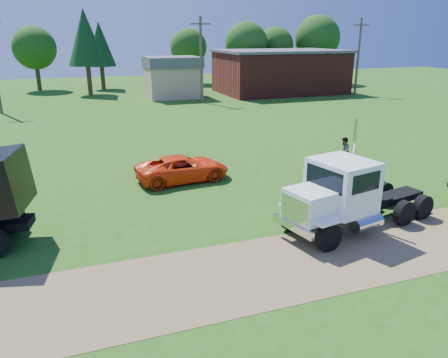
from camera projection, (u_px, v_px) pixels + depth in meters
name	position (u px, v px, depth m)	size (l,w,h in m)	color
ground	(334.00, 256.00, 14.97)	(140.00, 140.00, 0.00)	#285011
dirt_track	(334.00, 256.00, 14.97)	(120.00, 4.20, 0.01)	olive
white_semi_tractor	(343.00, 196.00, 16.49)	(7.11, 3.59, 4.20)	black
orange_pickup	(183.00, 168.00, 22.47)	(2.21, 4.79, 1.33)	#EF390B
spectator_b	(344.00, 152.00, 24.94)	(0.81, 0.63, 1.67)	#999999
brick_building	(280.00, 71.00, 55.60)	(15.40, 10.40, 5.30)	maroon
tan_shed	(173.00, 77.00, 51.17)	(6.20, 5.40, 4.70)	tan
utility_poles	(201.00, 58.00, 46.63)	(42.20, 0.28, 9.00)	#4B3C2A
tree_row	(156.00, 44.00, 58.58)	(56.80, 13.25, 10.14)	#3B2B18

